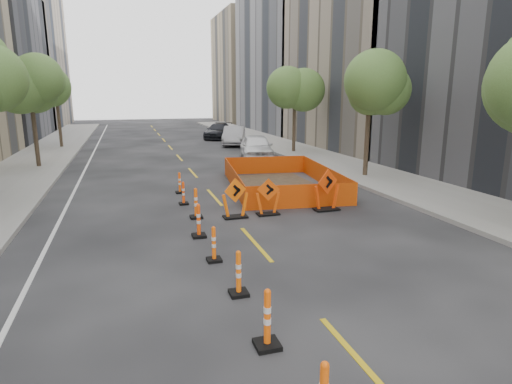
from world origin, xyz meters
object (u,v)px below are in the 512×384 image
object	(u,v)px
chevron_sign_right	(327,190)
parked_car_near	(256,147)
channelizer_7	(183,193)
channelizer_6	(196,203)
parked_car_far	(219,131)
channelizer_8	(180,183)
chevron_sign_left	(235,198)
channelizer_2	(267,318)
channelizer_3	(239,273)
channelizer_4	(214,244)
channelizer_5	(199,220)
chevron_sign_center	(268,197)
parked_car_mid	(234,136)

from	to	relation	value
chevron_sign_right	parked_car_near	size ratio (longest dim) A/B	0.32
chevron_sign_right	channelizer_7	bearing A→B (deg)	135.76
channelizer_6	parked_car_far	world-z (taller)	parked_car_far
channelizer_8	parked_car_near	distance (m)	10.37
chevron_sign_left	channelizer_2	bearing A→B (deg)	-116.13
channelizer_3	channelizer_4	xyz separation A→B (m)	(-0.13, 2.05, -0.03)
channelizer_3	parked_car_near	size ratio (longest dim) A/B	0.21
channelizer_4	channelizer_5	bearing A→B (deg)	91.55
channelizer_2	channelizer_5	xyz separation A→B (m)	(-0.16, 6.14, -0.02)
chevron_sign_left	chevron_sign_center	bearing A→B (deg)	-15.11
channelizer_4	channelizer_8	distance (m)	8.19
chevron_sign_right	parked_car_mid	bearing A→B (deg)	66.87
channelizer_5	channelizer_6	distance (m)	2.06
channelizer_5	channelizer_6	bearing A→B (deg)	83.12
channelizer_3	parked_car_far	bearing A→B (deg)	78.70
chevron_sign_left	channelizer_7	bearing A→B (deg)	105.98
channelizer_7	chevron_sign_right	distance (m)	5.58
parked_car_far	chevron_sign_left	bearing A→B (deg)	-76.01
channelizer_7	chevron_sign_left	bearing A→B (deg)	-58.14
parked_car_mid	parked_car_far	distance (m)	5.55
chevron_sign_left	chevron_sign_center	size ratio (longest dim) A/B	1.06
channelizer_2	parked_car_far	size ratio (longest dim) A/B	0.21
channelizer_6	channelizer_2	bearing A→B (deg)	-90.64
parked_car_far	channelizer_6	bearing A→B (deg)	-78.88
chevron_sign_center	parked_car_near	distance (m)	13.28
chevron_sign_center	chevron_sign_right	distance (m)	2.29
channelizer_5	parked_car_mid	size ratio (longest dim) A/B	0.22
channelizer_3	chevron_sign_center	xyz separation A→B (m)	(2.61, 5.80, 0.17)
channelizer_4	channelizer_7	distance (m)	6.14
chevron_sign_center	parked_car_far	xyz separation A→B (m)	(3.93, 26.94, 0.06)
channelizer_3	parked_car_mid	xyz separation A→B (m)	(6.71, 27.19, 0.28)
channelizer_8	parked_car_mid	world-z (taller)	parked_car_mid
chevron_sign_center	parked_car_mid	bearing A→B (deg)	98.27
parked_car_near	channelizer_7	bearing A→B (deg)	-109.64
parked_car_near	parked_car_mid	distance (m)	8.60
parked_car_near	chevron_sign_left	bearing A→B (deg)	-99.05
chevron_sign_left	parked_car_far	xyz separation A→B (m)	(5.15, 26.95, 0.02)
channelizer_2	channelizer_4	xyz separation A→B (m)	(-0.10, 4.09, -0.07)
parked_car_mid	channelizer_5	bearing A→B (deg)	-88.40
chevron_sign_center	chevron_sign_right	size ratio (longest dim) A/B	0.85
channelizer_3	chevron_sign_left	bearing A→B (deg)	76.49
channelizer_2	chevron_sign_center	world-z (taller)	chevron_sign_center
parked_car_near	chevron_sign_center	bearing A→B (deg)	-94.12
chevron_sign_center	parked_car_far	bearing A→B (deg)	100.82
channelizer_3	parked_car_near	distance (m)	19.59
channelizer_2	channelizer_6	world-z (taller)	channelizer_2
chevron_sign_right	parked_car_near	distance (m)	12.92
channelizer_8	parked_car_near	bearing A→B (deg)	54.02
chevron_sign_left	parked_car_near	distance (m)	13.67
channelizer_4	chevron_sign_center	world-z (taller)	chevron_sign_center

